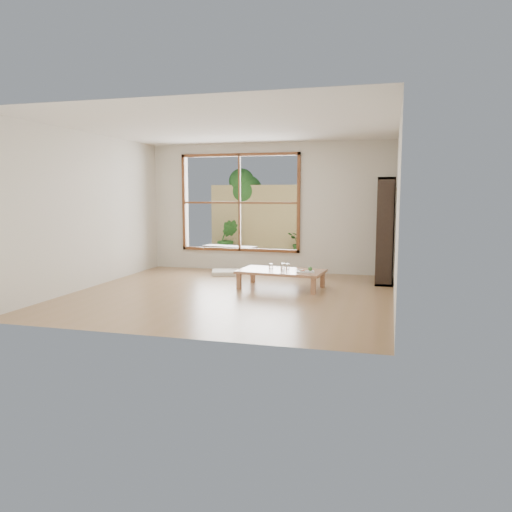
{
  "coord_description": "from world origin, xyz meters",
  "views": [
    {
      "loc": [
        2.43,
        -7.43,
        1.58
      ],
      "look_at": [
        0.26,
        0.54,
        0.55
      ],
      "focal_mm": 35.0,
      "sensor_mm": 36.0,
      "label": 1
    }
  ],
  "objects_px": {
    "low_table": "(281,272)",
    "garden_bench": "(230,249)",
    "bookshelf": "(385,231)",
    "food_tray": "(306,271)"
  },
  "relations": [
    {
      "from": "bookshelf",
      "to": "food_tray",
      "type": "xyz_separation_m",
      "value": [
        -1.22,
        -1.14,
        -0.6
      ]
    },
    {
      "from": "low_table",
      "to": "food_tray",
      "type": "height_order",
      "value": "food_tray"
    },
    {
      "from": "bookshelf",
      "to": "food_tray",
      "type": "height_order",
      "value": "bookshelf"
    },
    {
      "from": "low_table",
      "to": "bookshelf",
      "type": "bearing_deg",
      "value": 36.48
    },
    {
      "from": "food_tray",
      "to": "garden_bench",
      "type": "relative_size",
      "value": 0.25
    },
    {
      "from": "low_table",
      "to": "garden_bench",
      "type": "distance_m",
      "value": 3.07
    },
    {
      "from": "low_table",
      "to": "food_tray",
      "type": "xyz_separation_m",
      "value": [
        0.44,
        -0.12,
        0.06
      ]
    },
    {
      "from": "low_table",
      "to": "garden_bench",
      "type": "relative_size",
      "value": 1.16
    },
    {
      "from": "food_tray",
      "to": "garden_bench",
      "type": "distance_m",
      "value": 3.44
    },
    {
      "from": "low_table",
      "to": "bookshelf",
      "type": "relative_size",
      "value": 0.79
    }
  ]
}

